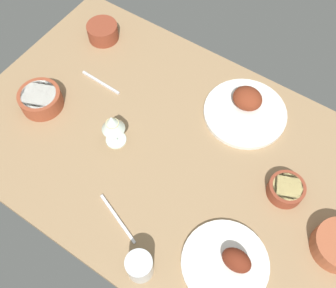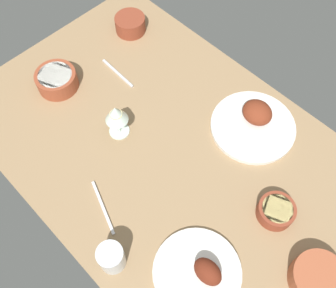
# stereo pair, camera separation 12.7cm
# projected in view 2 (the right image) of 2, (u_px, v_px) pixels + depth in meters

# --- Properties ---
(dining_table) EXTENTS (1.40, 0.90, 0.04)m
(dining_table) POSITION_uv_depth(u_px,v_px,m) (168.00, 150.00, 1.30)
(dining_table) COLOR #937551
(dining_table) RESTS_ON ground
(plate_center_main) EXTENTS (0.29, 0.29, 0.09)m
(plate_center_main) POSITION_uv_depth(u_px,v_px,m) (254.00, 122.00, 1.31)
(plate_center_main) COLOR silver
(plate_center_main) RESTS_ON dining_table
(plate_far_side) EXTENTS (0.25, 0.25, 0.08)m
(plate_far_side) POSITION_uv_depth(u_px,v_px,m) (200.00, 272.00, 1.07)
(plate_far_side) COLOR silver
(plate_far_side) RESTS_ON dining_table
(bowl_onions) EXTENTS (0.15, 0.15, 0.06)m
(bowl_onions) POSITION_uv_depth(u_px,v_px,m) (318.00, 279.00, 1.04)
(bowl_onions) COLOR #A35133
(bowl_onions) RESTS_ON dining_table
(bowl_sauce) EXTENTS (0.12, 0.12, 0.06)m
(bowl_sauce) POSITION_uv_depth(u_px,v_px,m) (130.00, 24.00, 1.52)
(bowl_sauce) COLOR brown
(bowl_sauce) RESTS_ON dining_table
(bowl_cream) EXTENTS (0.15, 0.15, 0.06)m
(bowl_cream) POSITION_uv_depth(u_px,v_px,m) (57.00, 80.00, 1.38)
(bowl_cream) COLOR brown
(bowl_cream) RESTS_ON dining_table
(bowl_pasta) EXTENTS (0.11, 0.11, 0.05)m
(bowl_pasta) POSITION_uv_depth(u_px,v_px,m) (276.00, 211.00, 1.15)
(bowl_pasta) COLOR brown
(bowl_pasta) RESTS_ON dining_table
(wine_glass) EXTENTS (0.08, 0.08, 0.14)m
(wine_glass) POSITION_uv_depth(u_px,v_px,m) (116.00, 115.00, 1.23)
(wine_glass) COLOR silver
(wine_glass) RESTS_ON dining_table
(water_tumbler) EXTENTS (0.08, 0.08, 0.09)m
(water_tumbler) POSITION_uv_depth(u_px,v_px,m) (111.00, 258.00, 1.06)
(water_tumbler) COLOR silver
(water_tumbler) RESTS_ON dining_table
(fork_loose) EXTENTS (0.17, 0.01, 0.01)m
(fork_loose) POSITION_uv_depth(u_px,v_px,m) (118.00, 73.00, 1.44)
(fork_loose) COLOR silver
(fork_loose) RESTS_ON dining_table
(spoon_loose) EXTENTS (0.18, 0.07, 0.01)m
(spoon_loose) POSITION_uv_depth(u_px,v_px,m) (103.00, 207.00, 1.18)
(spoon_loose) COLOR silver
(spoon_loose) RESTS_ON dining_table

